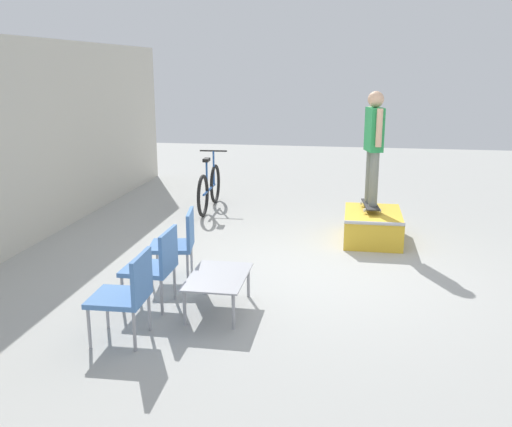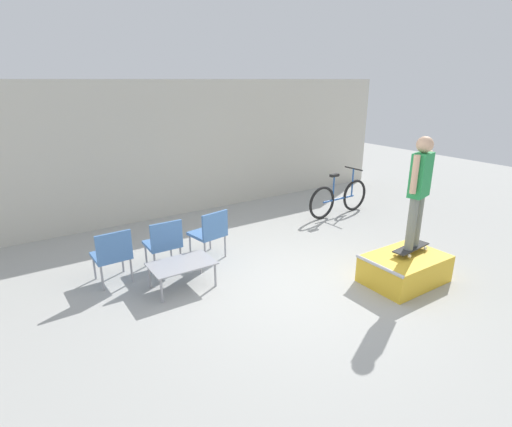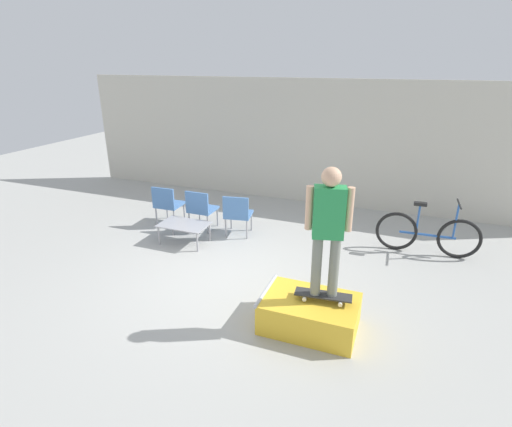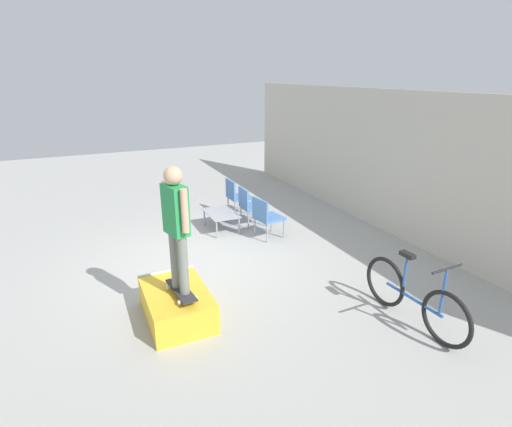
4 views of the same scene
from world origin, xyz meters
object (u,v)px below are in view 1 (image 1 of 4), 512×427
(person_skater, at_px, (374,139))
(patio_chair_left, at_px, (127,291))
(coffee_table, at_px, (218,279))
(patio_chair_right, at_px, (178,241))
(skateboard_on_ramp, at_px, (370,205))
(bicycle, at_px, (209,188))
(patio_chair_center, at_px, (156,263))
(skate_ramp_box, at_px, (372,226))

(person_skater, height_order, patio_chair_left, person_skater)
(coffee_table, bearing_deg, patio_chair_right, 39.82)
(skateboard_on_ramp, height_order, patio_chair_right, patio_chair_right)
(coffee_table, distance_m, patio_chair_left, 1.08)
(person_skater, height_order, bicycle, person_skater)
(person_skater, bearing_deg, patio_chair_right, 119.12)
(person_skater, xyz_separation_m, bicycle, (1.32, 2.89, -1.13))
(bicycle, bearing_deg, skateboard_on_ramp, -116.52)
(coffee_table, relative_size, patio_chair_center, 1.08)
(skateboard_on_ramp, relative_size, person_skater, 0.44)
(skate_ramp_box, height_order, coffee_table, skate_ramp_box)
(skate_ramp_box, height_order, skateboard_on_ramp, skateboard_on_ramp)
(patio_chair_left, bearing_deg, bicycle, -176.37)
(coffee_table, xyz_separation_m, patio_chair_center, (-0.00, 0.70, 0.14))
(patio_chair_left, bearing_deg, skate_ramp_box, 145.30)
(patio_chair_left, bearing_deg, patio_chair_center, 178.10)
(person_skater, distance_m, bicycle, 3.37)
(skateboard_on_ramp, bearing_deg, coffee_table, 145.57)
(patio_chair_left, bearing_deg, coffee_table, 137.72)
(skate_ramp_box, height_order, person_skater, person_skater)
(person_skater, bearing_deg, patio_chair_center, 128.05)
(patio_chair_center, bearing_deg, patio_chair_left, 0.53)
(skate_ramp_box, xyz_separation_m, person_skater, (0.16, 0.04, 1.32))
(coffee_table, bearing_deg, patio_chair_left, 139.62)
(skateboard_on_ramp, bearing_deg, bicycle, 59.62)
(patio_chair_center, relative_size, patio_chair_right, 1.00)
(skate_ramp_box, relative_size, skateboard_on_ramp, 1.68)
(skateboard_on_ramp, distance_m, bicycle, 3.18)
(patio_chair_right, distance_m, bicycle, 3.62)
(skateboard_on_ramp, xyz_separation_m, bicycle, (1.32, 2.89, -0.12))
(bicycle, bearing_deg, skate_ramp_box, -118.73)
(coffee_table, height_order, patio_chair_right, patio_chair_right)
(person_skater, distance_m, patio_chair_right, 3.45)
(patio_chair_left, distance_m, patio_chair_center, 0.82)
(coffee_table, height_order, patio_chair_center, patio_chair_center)
(patio_chair_left, bearing_deg, patio_chair_right, 178.14)
(skateboard_on_ramp, bearing_deg, person_skater, 3.58)
(bicycle, bearing_deg, patio_chair_left, -176.48)
(coffee_table, height_order, bicycle, bicycle)
(person_skater, height_order, coffee_table, person_skater)
(patio_chair_right, bearing_deg, patio_chair_center, -9.72)
(skate_ramp_box, xyz_separation_m, bicycle, (1.48, 2.93, 0.18))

